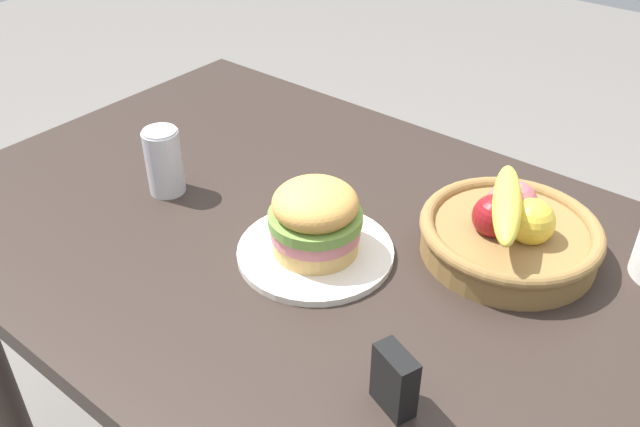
{
  "coord_description": "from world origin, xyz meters",
  "views": [
    {
      "loc": [
        0.57,
        -0.7,
        1.43
      ],
      "look_at": [
        0.01,
        -0.01,
        0.81
      ],
      "focal_mm": 37.71,
      "sensor_mm": 36.0,
      "label": 1
    }
  ],
  "objects_px": {
    "sandwich": "(315,218)",
    "soda_can": "(164,161)",
    "napkin_holder": "(395,381)",
    "plate": "(315,251)",
    "fruit_basket": "(510,231)"
  },
  "relations": [
    {
      "from": "plate",
      "to": "fruit_basket",
      "type": "distance_m",
      "value": 0.31
    },
    {
      "from": "sandwich",
      "to": "napkin_holder",
      "type": "distance_m",
      "value": 0.32
    },
    {
      "from": "sandwich",
      "to": "fruit_basket",
      "type": "distance_m",
      "value": 0.31
    },
    {
      "from": "sandwich",
      "to": "fruit_basket",
      "type": "xyz_separation_m",
      "value": [
        0.24,
        0.2,
        -0.03
      ]
    },
    {
      "from": "sandwich",
      "to": "fruit_basket",
      "type": "relative_size",
      "value": 0.52
    },
    {
      "from": "sandwich",
      "to": "napkin_holder",
      "type": "xyz_separation_m",
      "value": [
        0.27,
        -0.18,
        -0.03
      ]
    },
    {
      "from": "plate",
      "to": "napkin_holder",
      "type": "bearing_deg",
      "value": -33.21
    },
    {
      "from": "fruit_basket",
      "to": "napkin_holder",
      "type": "relative_size",
      "value": 3.22
    },
    {
      "from": "plate",
      "to": "fruit_basket",
      "type": "xyz_separation_m",
      "value": [
        0.24,
        0.2,
        0.04
      ]
    },
    {
      "from": "plate",
      "to": "soda_can",
      "type": "distance_m",
      "value": 0.34
    },
    {
      "from": "sandwich",
      "to": "soda_can",
      "type": "distance_m",
      "value": 0.34
    },
    {
      "from": "soda_can",
      "to": "napkin_holder",
      "type": "relative_size",
      "value": 1.4
    },
    {
      "from": "plate",
      "to": "sandwich",
      "type": "bearing_deg",
      "value": 180.0
    },
    {
      "from": "soda_can",
      "to": "napkin_holder",
      "type": "distance_m",
      "value": 0.62
    },
    {
      "from": "plate",
      "to": "soda_can",
      "type": "xyz_separation_m",
      "value": [
        -0.33,
        -0.02,
        0.06
      ]
    }
  ]
}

